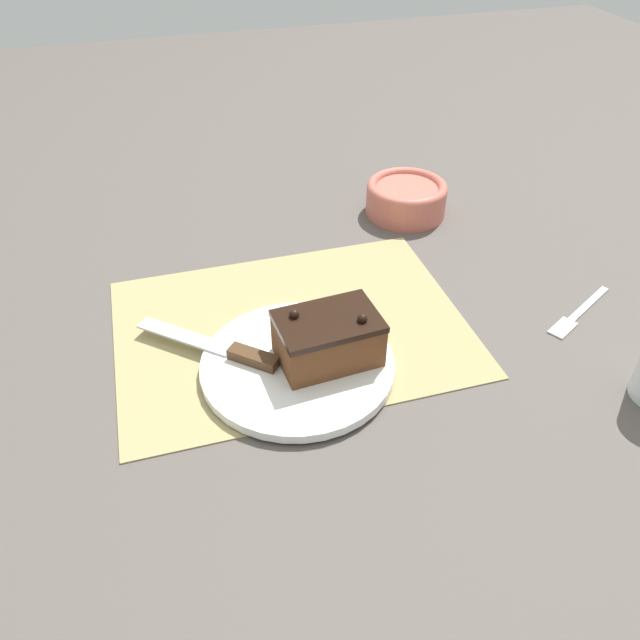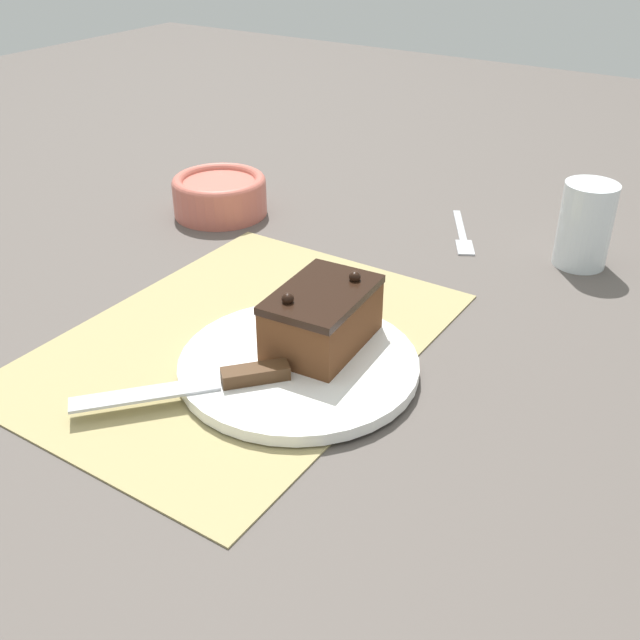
{
  "view_description": "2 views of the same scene",
  "coord_description": "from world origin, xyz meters",
  "px_view_note": "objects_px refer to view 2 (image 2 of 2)",
  "views": [
    {
      "loc": [
        0.14,
        0.63,
        0.53
      ],
      "look_at": [
        -0.02,
        0.07,
        0.06
      ],
      "focal_mm": 35.0,
      "sensor_mm": 36.0,
      "label": 1
    },
    {
      "loc": [
        0.52,
        0.44,
        0.42
      ],
      "look_at": [
        -0.0,
        0.1,
        0.06
      ],
      "focal_mm": 42.0,
      "sensor_mm": 36.0,
      "label": 2
    }
  ],
  "objects_px": {
    "chocolate_cake": "(322,317)",
    "drinking_glass": "(585,225)",
    "cake_plate": "(299,365)",
    "serving_knife": "(220,381)",
    "small_bowl": "(220,194)",
    "dessert_fork": "(462,235)"
  },
  "relations": [
    {
      "from": "drinking_glass",
      "to": "small_bowl",
      "type": "xyz_separation_m",
      "value": [
        0.12,
        -0.49,
        -0.02
      ]
    },
    {
      "from": "drinking_glass",
      "to": "cake_plate",
      "type": "bearing_deg",
      "value": -21.83
    },
    {
      "from": "drinking_glass",
      "to": "dessert_fork",
      "type": "xyz_separation_m",
      "value": [
        0.0,
        -0.16,
        -0.05
      ]
    },
    {
      "from": "cake_plate",
      "to": "serving_knife",
      "type": "height_order",
      "value": "serving_knife"
    },
    {
      "from": "cake_plate",
      "to": "chocolate_cake",
      "type": "bearing_deg",
      "value": 175.76
    },
    {
      "from": "cake_plate",
      "to": "serving_knife",
      "type": "bearing_deg",
      "value": -25.66
    },
    {
      "from": "dessert_fork",
      "to": "chocolate_cake",
      "type": "bearing_deg",
      "value": 61.08
    },
    {
      "from": "serving_knife",
      "to": "small_bowl",
      "type": "relative_size",
      "value": 1.21
    },
    {
      "from": "serving_knife",
      "to": "dessert_fork",
      "type": "bearing_deg",
      "value": -53.06
    },
    {
      "from": "chocolate_cake",
      "to": "dessert_fork",
      "type": "height_order",
      "value": "chocolate_cake"
    },
    {
      "from": "chocolate_cake",
      "to": "small_bowl",
      "type": "bearing_deg",
      "value": -125.74
    },
    {
      "from": "chocolate_cake",
      "to": "drinking_glass",
      "type": "xyz_separation_m",
      "value": [
        -0.36,
        0.16,
        0.01
      ]
    },
    {
      "from": "serving_knife",
      "to": "dessert_fork",
      "type": "relative_size",
      "value": 1.18
    },
    {
      "from": "dessert_fork",
      "to": "small_bowl",
      "type": "bearing_deg",
      "value": -9.76
    },
    {
      "from": "cake_plate",
      "to": "drinking_glass",
      "type": "distance_m",
      "value": 0.43
    },
    {
      "from": "dessert_fork",
      "to": "serving_knife",
      "type": "bearing_deg",
      "value": 56.23
    },
    {
      "from": "serving_knife",
      "to": "cake_plate",
      "type": "bearing_deg",
      "value": -74.16
    },
    {
      "from": "cake_plate",
      "to": "small_bowl",
      "type": "xyz_separation_m",
      "value": [
        -0.28,
        -0.33,
        0.02
      ]
    },
    {
      "from": "serving_knife",
      "to": "drinking_glass",
      "type": "bearing_deg",
      "value": -70.96
    },
    {
      "from": "serving_knife",
      "to": "drinking_glass",
      "type": "relative_size",
      "value": 1.52
    },
    {
      "from": "serving_knife",
      "to": "drinking_glass",
      "type": "height_order",
      "value": "drinking_glass"
    },
    {
      "from": "serving_knife",
      "to": "drinking_glass",
      "type": "distance_m",
      "value": 0.51
    }
  ]
}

